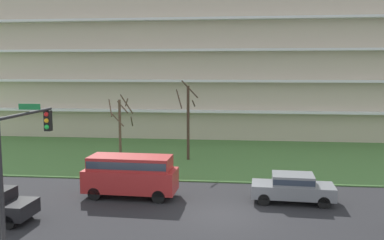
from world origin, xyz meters
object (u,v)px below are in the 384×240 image
object	(u,v)px
van_red_near_right	(131,173)
traffic_signal_mast	(21,154)
sedan_gray_center_left	(293,187)
tree_far_left	(121,124)
tree_left	(188,120)

from	to	relation	value
van_red_near_right	traffic_signal_mast	bearing A→B (deg)	75.68
sedan_gray_center_left	traffic_signal_mast	bearing A→B (deg)	37.20
tree_far_left	van_red_near_right	distance (m)	10.16
tree_far_left	tree_left	bearing A→B (deg)	3.42
tree_left	traffic_signal_mast	xyz separation A→B (m)	(-4.36, -17.51, 0.70)
tree_far_left	sedan_gray_center_left	xyz separation A→B (m)	(12.25, -9.52, -2.02)
tree_left	sedan_gray_center_left	xyz separation A→B (m)	(6.92, -9.84, -2.41)
tree_far_left	sedan_gray_center_left	size ratio (longest dim) A/B	1.19
sedan_gray_center_left	van_red_near_right	xyz separation A→B (m)	(-9.02, -0.00, 0.52)
tree_far_left	tree_left	size ratio (longest dim) A/B	0.83
tree_left	traffic_signal_mast	world-z (taller)	tree_left
tree_far_left	sedan_gray_center_left	distance (m)	15.65
tree_left	tree_far_left	bearing A→B (deg)	-176.58
sedan_gray_center_left	van_red_near_right	size ratio (longest dim) A/B	0.85
sedan_gray_center_left	traffic_signal_mast	distance (m)	13.99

